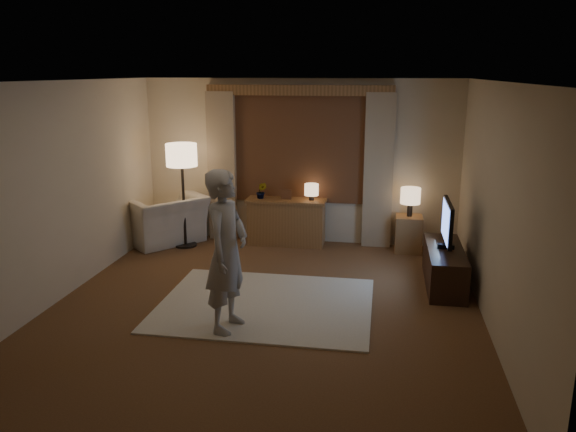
% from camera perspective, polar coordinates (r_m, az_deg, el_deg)
% --- Properties ---
extents(room, '(5.04, 5.54, 2.64)m').
position_cam_1_polar(room, '(6.78, -1.64, 2.86)').
color(room, brown).
rests_on(room, ground).
extents(rug, '(2.50, 2.00, 0.02)m').
position_cam_1_polar(rug, '(6.77, -2.28, -8.93)').
color(rug, beige).
rests_on(rug, floor).
extents(sideboard, '(1.20, 0.40, 0.70)m').
position_cam_1_polar(sideboard, '(8.95, -0.17, -0.72)').
color(sideboard, brown).
rests_on(sideboard, floor).
extents(picture_frame, '(0.16, 0.02, 0.20)m').
position_cam_1_polar(picture_frame, '(8.84, -0.18, 2.09)').
color(picture_frame, brown).
rests_on(picture_frame, sideboard).
extents(plant, '(0.17, 0.13, 0.30)m').
position_cam_1_polar(plant, '(8.91, -2.71, 2.49)').
color(plant, '#999999').
rests_on(plant, sideboard).
extents(table_lamp_sideboard, '(0.22, 0.22, 0.30)m').
position_cam_1_polar(table_lamp_sideboard, '(8.77, 2.40, 2.62)').
color(table_lamp_sideboard, black).
rests_on(table_lamp_sideboard, sideboard).
extents(floor_lamp, '(0.48, 0.48, 1.63)m').
position_cam_1_polar(floor_lamp, '(8.80, -10.74, 5.54)').
color(floor_lamp, black).
rests_on(floor_lamp, floor).
extents(armchair, '(1.56, 1.57, 0.77)m').
position_cam_1_polar(armchair, '(9.27, -12.46, -0.32)').
color(armchair, beige).
rests_on(armchair, floor).
extents(side_table, '(0.40, 0.40, 0.56)m').
position_cam_1_polar(side_table, '(8.81, 12.13, -1.78)').
color(side_table, brown).
rests_on(side_table, floor).
extents(table_lamp_side, '(0.30, 0.30, 0.44)m').
position_cam_1_polar(table_lamp_side, '(8.67, 12.34, 1.95)').
color(table_lamp_side, black).
rests_on(table_lamp_side, side_table).
extents(tv_stand, '(0.45, 1.40, 0.50)m').
position_cam_1_polar(tv_stand, '(7.56, 15.59, -4.98)').
color(tv_stand, black).
rests_on(tv_stand, floor).
extents(tv, '(0.21, 0.85, 0.61)m').
position_cam_1_polar(tv, '(7.39, 15.88, -0.68)').
color(tv, black).
rests_on(tv, tv_stand).
extents(person, '(0.52, 0.69, 1.73)m').
position_cam_1_polar(person, '(5.89, -6.26, -3.58)').
color(person, '#A8A29B').
rests_on(person, rug).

